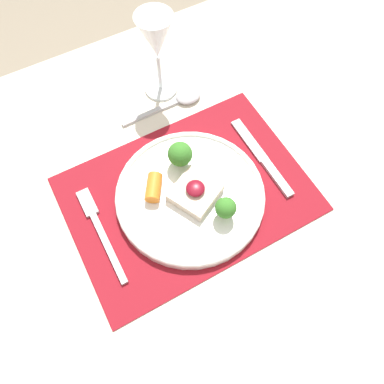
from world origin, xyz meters
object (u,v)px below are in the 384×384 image
at_px(knife, 265,162).
at_px(wine_glass_near, 156,42).
at_px(dinner_plate, 192,192).
at_px(spoon, 182,98).
at_px(fork, 99,227).

bearing_deg(knife, wine_glass_near, 109.65).
bearing_deg(dinner_plate, spoon, 66.73).
xyz_separation_m(spoon, wine_glass_near, (-0.02, 0.05, 0.12)).
bearing_deg(dinner_plate, wine_glass_near, 75.66).
height_order(knife, wine_glass_near, wine_glass_near).
xyz_separation_m(knife, spoon, (-0.07, 0.22, 0.00)).
height_order(fork, wine_glass_near, wine_glass_near).
bearing_deg(wine_glass_near, knife, -70.72).
bearing_deg(fork, dinner_plate, -9.20).
bearing_deg(spoon, fork, -140.33).
bearing_deg(dinner_plate, knife, -1.84).
relative_size(fork, knife, 1.00).
bearing_deg(knife, dinner_plate, 178.52).
bearing_deg(knife, spoon, 108.13).
distance_m(fork, wine_glass_near, 0.37).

